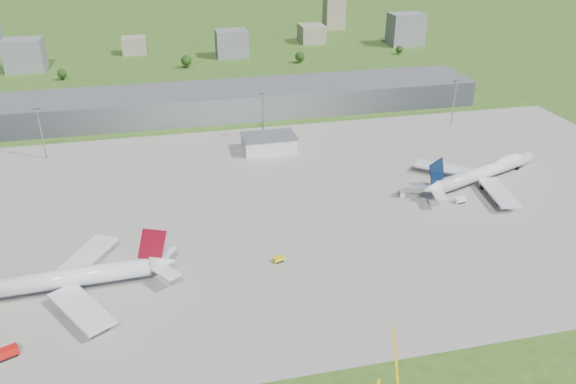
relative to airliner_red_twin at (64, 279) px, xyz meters
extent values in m
plane|color=#2F571B|center=(77.10, 152.68, -5.34)|extent=(1400.00, 1400.00, 0.00)
cube|color=gray|center=(87.10, 42.68, -5.30)|extent=(360.00, 190.00, 0.08)
cube|color=slate|center=(77.10, 167.68, 2.16)|extent=(300.00, 42.00, 15.00)
cube|color=silver|center=(87.10, 102.68, -1.34)|extent=(26.00, 16.00, 8.00)
cylinder|color=gray|center=(-22.90, 117.68, 7.16)|extent=(0.70, 0.70, 25.00)
cube|color=gray|center=(-22.90, 117.68, 19.96)|extent=(3.50, 2.00, 1.20)
cylinder|color=gray|center=(87.10, 117.68, 7.16)|extent=(0.70, 0.70, 25.00)
cube|color=gray|center=(87.10, 117.68, 19.96)|extent=(3.50, 2.00, 1.20)
cylinder|color=gray|center=(197.10, 117.68, 7.16)|extent=(0.70, 0.70, 25.00)
cube|color=gray|center=(197.10, 117.68, 19.96)|extent=(3.50, 2.00, 1.20)
cylinder|color=silver|center=(-2.78, -0.10, 0.30)|extent=(59.72, 8.36, 6.16)
cone|color=silver|center=(31.07, 1.15, 1.12)|extent=(8.43, 6.46, 6.16)
cube|color=maroon|center=(-4.83, -0.18, -1.61)|extent=(48.88, 4.33, 1.33)
cube|color=silver|center=(6.48, -14.41, -1.54)|extent=(22.01, 27.51, 0.92)
cube|color=silver|center=(5.39, 14.85, -1.54)|extent=(20.64, 27.91, 0.92)
cube|color=maroon|center=(28.50, 1.06, 8.51)|extent=(10.24, 0.89, 12.40)
cylinder|color=#38383D|center=(3.83, -10.64, -3.49)|extent=(5.76, 3.49, 3.28)
cylinder|color=#38383D|center=(3.04, 10.90, -3.49)|extent=(5.76, 3.49, 3.28)
cube|color=black|center=(3.54, -4.49, -4.06)|extent=(1.69, 1.29, 2.57)
cube|color=black|center=(3.20, 4.74, -4.06)|extent=(1.69, 1.29, 2.57)
cylinder|color=silver|center=(174.77, 44.45, 0.06)|extent=(59.20, 26.93, 6.09)
cone|color=silver|center=(205.61, 55.92, 0.06)|extent=(6.73, 7.42, 6.09)
cone|color=silver|center=(142.55, 32.47, 0.85)|extent=(9.49, 8.45, 6.09)
cube|color=#1A4994|center=(176.61, 45.14, -1.83)|extent=(47.68, 19.74, 1.28)
ellipsoid|color=silver|center=(189.61, 49.97, 1.89)|extent=(20.39, 12.50, 5.48)
cube|color=silver|center=(161.31, 55.36, -1.71)|extent=(26.75, 24.28, 0.88)
cube|color=silver|center=(171.70, 27.40, -1.71)|extent=(13.29, 28.49, 0.88)
cube|color=#071839|center=(144.85, 33.33, 8.02)|extent=(9.34, 3.87, 11.87)
cylinder|color=#38383D|center=(166.91, 50.96, -3.57)|extent=(6.16, 4.83, 3.14)
cylinder|color=#38383D|center=(158.17, 58.19, -3.57)|extent=(6.16, 4.83, 3.14)
cylinder|color=#38383D|center=(173.07, 34.39, -3.57)|extent=(6.16, 4.83, 3.14)
cylinder|color=#38383D|center=(171.17, 23.20, -3.57)|extent=(6.16, 4.83, 3.14)
cube|color=black|center=(167.71, 46.54, -4.11)|extent=(1.88, 1.65, 2.46)
cube|color=black|center=(170.79, 38.25, -4.11)|extent=(1.88, 1.65, 2.46)
cube|color=black|center=(197.79, 53.01, -4.11)|extent=(1.88, 1.65, 2.46)
cube|color=red|center=(-12.25, -27.11, -3.58)|extent=(6.24, 4.57, 2.67)
cube|color=black|center=(-12.25, -27.11, -4.91)|extent=(5.50, 4.33, 0.70)
cube|color=yellow|center=(70.69, 2.23, -4.17)|extent=(4.21, 3.31, 1.48)
cube|color=black|center=(70.69, 2.23, -4.91)|extent=(3.73, 3.21, 0.70)
cube|color=white|center=(133.25, 39.58, -3.93)|extent=(3.41, 4.86, 1.96)
cube|color=black|center=(133.25, 39.58, -4.91)|extent=(3.26, 4.27, 0.70)
cube|color=white|center=(154.76, 28.45, -3.88)|extent=(4.85, 2.68, 2.06)
cube|color=black|center=(154.76, 28.45, -4.91)|extent=(4.17, 2.71, 0.70)
cube|color=slate|center=(-62.90, 302.68, 6.66)|extent=(28.00, 22.00, 24.00)
cube|color=gray|center=(17.10, 342.68, 1.66)|extent=(20.00, 18.00, 14.00)
cube|color=slate|center=(97.10, 312.68, 5.66)|extent=(26.00, 20.00, 22.00)
cube|color=gray|center=(177.10, 352.68, 2.66)|extent=(22.00, 24.00, 16.00)
cube|color=slate|center=(257.10, 322.68, 8.66)|extent=(30.00, 22.00, 28.00)
cube|color=gray|center=(217.10, 412.68, 12.66)|extent=(20.00, 18.00, 36.00)
cylinder|color=#382314|center=(-32.90, 267.68, -3.84)|extent=(0.70, 0.70, 3.00)
sphere|color=black|center=(-32.90, 267.68, -0.47)|extent=(6.75, 6.75, 6.75)
cylinder|color=#382314|center=(57.10, 282.68, -3.54)|extent=(0.70, 0.70, 3.60)
sphere|color=black|center=(57.10, 282.68, 0.51)|extent=(8.10, 8.10, 8.10)
cylinder|color=#382314|center=(147.10, 277.68, -3.64)|extent=(0.70, 0.70, 3.40)
sphere|color=black|center=(147.10, 277.68, 0.18)|extent=(7.65, 7.65, 7.65)
cylinder|color=#382314|center=(237.10, 287.68, -3.94)|extent=(0.70, 0.70, 2.80)
sphere|color=black|center=(237.10, 287.68, -0.79)|extent=(6.30, 6.30, 6.30)
camera|label=1|loc=(36.86, -159.63, 105.63)|focal=35.00mm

